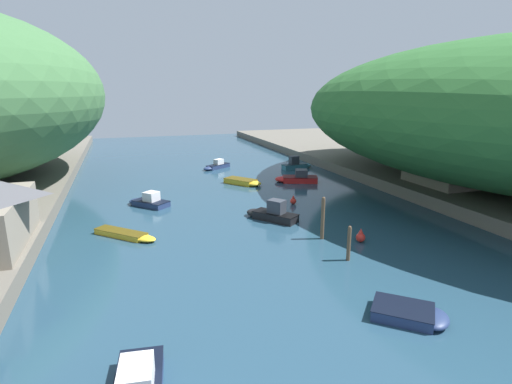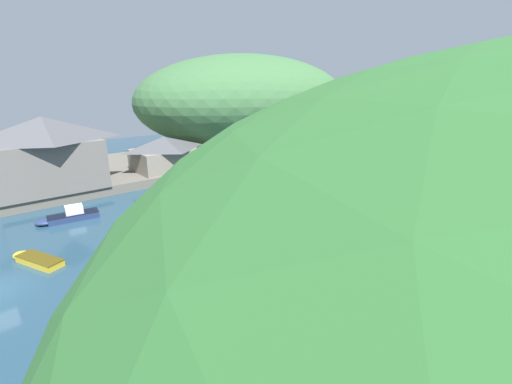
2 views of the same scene
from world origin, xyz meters
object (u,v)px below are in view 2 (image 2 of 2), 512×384
Objects in this scene: boat_cabin_cruiser at (67,216)px; channel_buoy_far at (324,209)px; boat_navy_launch at (269,178)px; boat_small_dinghy at (357,189)px; boat_red_skiff at (392,174)px; boat_far_right_bank at (276,206)px; channel_buoy_near at (254,237)px; person_on_quay at (46,185)px; boat_moored_right at (136,258)px; boat_open_rowboat at (400,200)px; boat_mid_channel at (458,194)px; waterfront_building at (47,153)px; boat_near_quay at (214,187)px; boathouse_shed at (165,153)px; right_bank_cottage at (496,226)px; boat_far_upstream at (35,259)px.

boat_cabin_cruiser is 6.71× the size of channel_buoy_far.
boat_small_dinghy is (11.50, 5.59, -0.12)m from boat_navy_launch.
boat_red_skiff is at bearing 14.57° from boat_navy_launch.
channel_buoy_near is at bearing -94.79° from boat_far_right_bank.
person_on_quay reaches higher than channel_buoy_near.
boat_moored_right is 30.12m from boat_small_dinghy.
person_on_quay is at bearing 159.82° from boat_open_rowboat.
boat_open_rowboat is at bearing 64.24° from channel_buoy_far.
boat_mid_channel is 12.10m from boat_small_dinghy.
waterfront_building is 20.50m from boat_near_quay.
channel_buoy_near is at bearing -9.44° from boathouse_shed.
boat_navy_launch is (11.81, 10.52, -3.37)m from boathouse_shed.
right_bank_cottage is (41.08, 20.08, -1.67)m from waterfront_building.
boat_far_upstream is (7.77, -22.41, 0.06)m from boat_near_quay.
boat_far_right_bank is at bearing -174.58° from right_bank_cottage.
boat_far_right_bank is 5.19× the size of channel_buoy_far.
waterfront_building is 1.33× the size of boathouse_shed.
channel_buoy_far reaches higher than boat_small_dinghy.
boat_near_quay is at bearing 145.94° from boat_far_right_bank.
boat_navy_launch is (-10.54, -16.27, 0.03)m from boat_red_skiff.
boat_far_upstream is (-5.81, -36.39, -0.04)m from boat_small_dinghy.
waterfront_building is at bearing 118.66° from boat_red_skiff.
boat_far_upstream is at bearing -177.49° from boat_open_rowboat.
person_on_quay is (-10.24, -26.87, 1.76)m from boat_navy_launch.
boat_open_rowboat reaches higher than boat_navy_launch.
boat_far_right_bank is 23.41m from boat_mid_channel.
boat_far_right_bank reaches higher than boat_cabin_cruiser.
boat_far_upstream is (-24.36, -24.91, -3.88)m from right_bank_cottage.
person_on_quay is (-21.74, -32.46, 1.87)m from boat_small_dinghy.
boat_mid_channel is at bearing 115.10° from right_bank_cottage.
boat_far_right_bank is 23.35m from boat_far_upstream.
boathouse_shed is 1.73× the size of boat_open_rowboat.
channel_buoy_near is (25.99, -4.32, -3.40)m from boathouse_shed.
boat_small_dinghy is 39.11m from person_on_quay.
boat_moored_right is 3.92× the size of channel_buoy_near.
waterfront_building is 2.95× the size of boat_navy_launch.
boat_moored_right is at bearing -135.90° from right_bank_cottage.
boat_mid_channel is at bearing -113.72° from boat_cabin_cruiser.
boat_mid_channel is at bearing 176.32° from boat_near_quay.
boathouse_shed reaches higher than boat_far_right_bank.
boat_small_dinghy reaches higher than boat_moored_right.
boat_open_rowboat is at bearing -151.23° from boat_moored_right.
waterfront_building is at bearing -156.18° from channel_buoy_near.
boat_far_right_bank reaches higher than channel_buoy_far.
boat_red_skiff is at bearing 131.35° from right_bank_cottage.
waterfront_building is 2.77× the size of boat_mid_channel.
boathouse_shed is (-0.78, 15.45, -2.01)m from waterfront_building.
boat_far_right_bank is (20.80, 18.15, -5.27)m from waterfront_building.
boat_moored_right is 0.88× the size of boat_mid_channel.
boat_navy_launch is 28.81m from person_on_quay.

